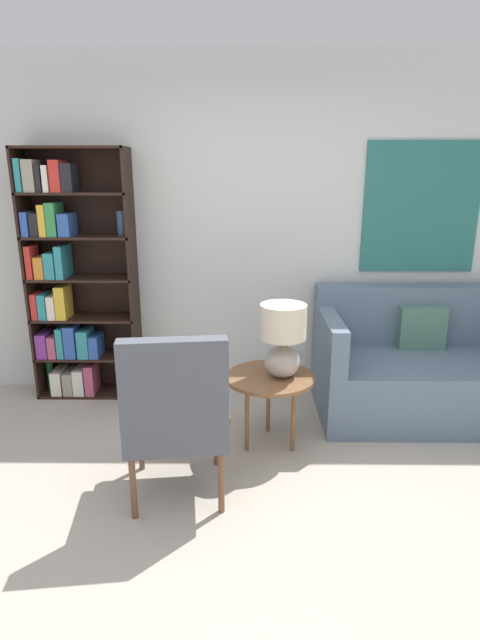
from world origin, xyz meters
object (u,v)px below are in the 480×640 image
object	(u,v)px
armchair	(176,409)
couch	(424,368)
bookshelf	(71,283)
table_lamp	(283,336)

from	to	relation	value
armchair	couch	distance (m)	2.14
bookshelf	couch	size ratio (longest dim) A/B	1.21
couch	table_lamp	xyz separation A→B (m)	(-1.15, -0.55, 0.44)
bookshelf	armchair	xyz separation A→B (m)	(1.03, -1.47, -0.38)
bookshelf	table_lamp	distance (m)	1.86
armchair	table_lamp	bearing A→B (deg)	45.44
armchair	couch	bearing A→B (deg)	33.63
armchair	couch	size ratio (longest dim) A/B	0.62
couch	table_lamp	world-z (taller)	table_lamp
bookshelf	table_lamp	xyz separation A→B (m)	(1.65, -0.83, -0.17)
bookshelf	table_lamp	world-z (taller)	bookshelf
couch	table_lamp	bearing A→B (deg)	-154.54
bookshelf	armchair	size ratio (longest dim) A/B	1.97
armchair	table_lamp	distance (m)	0.91
armchair	table_lamp	size ratio (longest dim) A/B	2.06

